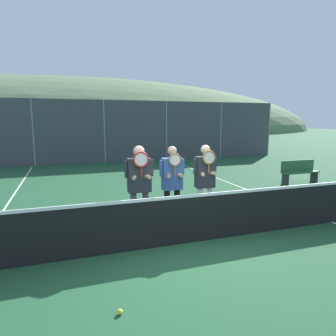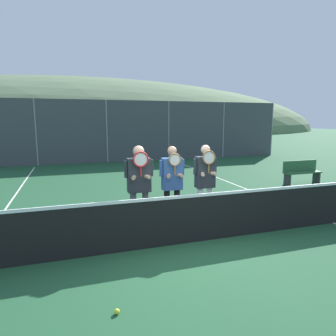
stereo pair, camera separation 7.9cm
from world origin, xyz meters
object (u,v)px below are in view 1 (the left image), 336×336
player_center_left (172,181)px  bench_courtside (299,171)px  car_center (159,140)px  car_right_of_center (225,138)px  player_center_right (205,179)px  player_leftmost (139,181)px  tennis_ball_on_court (120,312)px  car_left_of_center (79,141)px

player_center_left → bench_courtside: bearing=25.2°
car_center → car_right_of_center: bearing=-0.9°
player_center_left → car_center: size_ratio=0.40×
player_center_right → car_right_of_center: size_ratio=0.42×
car_right_of_center → bench_courtside: bearing=-106.5°
player_leftmost → bench_courtside: 7.38m
tennis_ball_on_court → player_center_right: bearing=47.0°
player_leftmost → player_center_right: bearing=-0.3°
player_leftmost → car_center: size_ratio=0.41×
player_leftmost → tennis_ball_on_court: bearing=-109.0°
player_center_left → player_center_right: (0.75, -0.06, 0.02)m
player_leftmost → car_left_of_center: size_ratio=0.40×
player_center_right → bench_courtside: 6.06m
car_left_of_center → tennis_ball_on_court: (-0.33, -16.98, -0.91)m
player_leftmost → bench_courtside: bearing=23.1°
player_center_left → player_center_right: player_center_right is taller
car_right_of_center → tennis_ball_on_court: car_right_of_center is taller
player_center_left → player_center_right: bearing=-4.3°
player_center_right → car_center: player_center_right is taller
player_center_left → car_left_of_center: (-1.27, 14.40, -0.10)m
tennis_ball_on_court → car_left_of_center: bearing=88.9°
player_leftmost → tennis_ball_on_court: size_ratio=26.88×
car_right_of_center → tennis_ball_on_court: (-11.04, -16.89, -0.89)m
car_center → tennis_ball_on_court: 17.95m
car_right_of_center → car_left_of_center: bearing=179.5°
car_left_of_center → player_leftmost: bearing=-87.8°
car_right_of_center → bench_courtside: size_ratio=2.91×
car_left_of_center → car_right_of_center: 10.71m
player_leftmost → car_left_of_center: bearing=92.2°
player_leftmost → car_right_of_center: player_leftmost is taller
player_leftmost → player_center_left: player_leftmost is taller
car_right_of_center → player_center_right: bearing=-121.2°
car_center → player_center_right: bearing=-103.3°
car_center → tennis_ball_on_court: car_center is taller
car_left_of_center → car_center: size_ratio=1.02×
car_center → player_leftmost: bearing=-108.7°
player_center_left → car_left_of_center: 14.46m
player_center_left → car_right_of_center: bearing=56.6°
car_center → car_right_of_center: size_ratio=1.04×
player_center_right → car_center: bearing=76.7°
tennis_ball_on_court → car_right_of_center: bearing=56.8°
player_center_left → car_left_of_center: size_ratio=0.39×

